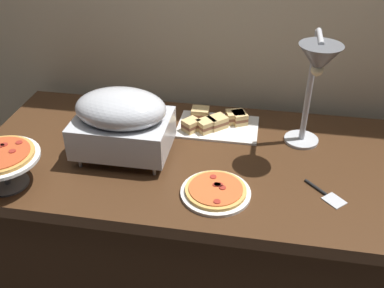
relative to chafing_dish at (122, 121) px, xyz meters
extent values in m
plane|color=#4C443D|center=(0.34, 0.05, -0.92)|extent=(8.00, 8.00, 0.00)
cube|color=#C6B593|center=(0.34, 0.55, 0.28)|extent=(4.40, 0.04, 2.40)
cube|color=#422816|center=(0.34, 0.05, -0.18)|extent=(1.90, 0.84, 0.05)
cube|color=black|center=(0.34, 0.05, -0.56)|extent=(1.75, 0.74, 0.71)
cylinder|color=#B7BABF|center=(-0.15, -0.10, -0.14)|extent=(0.01, 0.01, 0.04)
cylinder|color=#B7BABF|center=(0.15, -0.10, -0.14)|extent=(0.01, 0.01, 0.04)
cylinder|color=#B7BABF|center=(-0.15, 0.10, -0.14)|extent=(0.01, 0.01, 0.04)
cylinder|color=#B7BABF|center=(0.15, 0.10, -0.14)|extent=(0.01, 0.01, 0.04)
cube|color=#B7BABF|center=(0.00, 0.00, -0.05)|extent=(0.36, 0.26, 0.13)
ellipsoid|color=#B7BABF|center=(0.00, 0.00, 0.05)|extent=(0.35, 0.25, 0.14)
cylinder|color=#B7BABF|center=(0.69, 0.23, -0.15)|extent=(0.14, 0.14, 0.01)
cylinder|color=#B7BABF|center=(0.69, 0.23, 0.09)|extent=(0.02, 0.02, 0.46)
cylinder|color=#B7BABF|center=(0.69, 0.15, 0.32)|extent=(0.02, 0.15, 0.02)
cone|color=#595B60|center=(0.69, 0.08, 0.27)|extent=(0.15, 0.15, 0.10)
sphere|color=#F9EAB2|center=(0.69, 0.08, 0.23)|extent=(0.04, 0.04, 0.04)
cylinder|color=white|center=(0.38, -0.18, -0.15)|extent=(0.25, 0.25, 0.01)
cylinder|color=gold|center=(0.38, -0.18, -0.14)|extent=(0.22, 0.22, 0.01)
cylinder|color=#C65628|center=(0.38, -0.18, -0.13)|extent=(0.19, 0.19, 0.00)
cylinder|color=maroon|center=(0.41, -0.17, -0.13)|extent=(0.02, 0.02, 0.00)
cylinder|color=maroon|center=(0.40, -0.25, -0.13)|extent=(0.02, 0.02, 0.00)
cylinder|color=maroon|center=(0.37, -0.12, -0.13)|extent=(0.02, 0.02, 0.00)
cylinder|color=maroon|center=(0.40, -0.16, -0.13)|extent=(0.02, 0.02, 0.00)
cylinder|color=maroon|center=(0.38, -0.16, -0.13)|extent=(0.02, 0.02, 0.00)
cylinder|color=maroon|center=(0.39, -0.16, -0.13)|extent=(0.02, 0.02, 0.00)
cylinder|color=#595B60|center=(-0.36, -0.25, -0.10)|extent=(0.02, 0.02, 0.11)
cylinder|color=#595B60|center=(-0.36, -0.25, -0.15)|extent=(0.15, 0.15, 0.01)
cylinder|color=white|center=(-0.36, -0.25, -0.04)|extent=(0.27, 0.27, 0.01)
cylinder|color=#C68E42|center=(-0.36, -0.25, -0.03)|extent=(0.23, 0.23, 0.01)
cylinder|color=maroon|center=(-0.38, -0.21, -0.01)|extent=(0.02, 0.02, 0.00)
cylinder|color=maroon|center=(-0.32, -0.24, -0.01)|extent=(0.02, 0.02, 0.00)
cylinder|color=maroon|center=(-0.32, -0.18, -0.01)|extent=(0.02, 0.02, 0.00)
cylinder|color=maroon|center=(-0.37, -0.21, -0.01)|extent=(0.02, 0.02, 0.00)
cube|color=white|center=(0.34, 0.27, -0.15)|extent=(0.35, 0.23, 0.01)
cube|color=tan|center=(0.23, 0.21, -0.14)|extent=(0.09, 0.09, 0.02)
cube|color=brown|center=(0.23, 0.21, -0.12)|extent=(0.09, 0.09, 0.01)
cube|color=tan|center=(0.23, 0.21, -0.10)|extent=(0.09, 0.09, 0.02)
cube|color=tan|center=(0.43, 0.31, -0.14)|extent=(0.08, 0.09, 0.02)
cube|color=brown|center=(0.43, 0.31, -0.12)|extent=(0.08, 0.09, 0.01)
cube|color=tan|center=(0.43, 0.31, -0.10)|extent=(0.08, 0.09, 0.02)
cube|color=tan|center=(0.29, 0.22, -0.14)|extent=(0.09, 0.09, 0.02)
cube|color=brown|center=(0.29, 0.22, -0.12)|extent=(0.09, 0.09, 0.01)
cube|color=tan|center=(0.29, 0.22, -0.10)|extent=(0.09, 0.09, 0.02)
cube|color=tan|center=(0.25, 0.32, -0.14)|extent=(0.08, 0.07, 0.02)
cube|color=brown|center=(0.25, 0.32, -0.12)|extent=(0.08, 0.07, 0.01)
cube|color=tan|center=(0.25, 0.32, -0.10)|extent=(0.08, 0.07, 0.02)
cube|color=tan|center=(0.41, 0.32, -0.14)|extent=(0.09, 0.09, 0.02)
cube|color=brown|center=(0.41, 0.32, -0.12)|extent=(0.09, 0.09, 0.01)
cube|color=tan|center=(0.41, 0.32, -0.10)|extent=(0.09, 0.09, 0.02)
cube|color=tan|center=(0.33, 0.26, -0.14)|extent=(0.10, 0.10, 0.02)
cube|color=brown|center=(0.33, 0.26, -0.12)|extent=(0.10, 0.10, 0.01)
cube|color=tan|center=(0.33, 0.26, -0.10)|extent=(0.10, 0.10, 0.02)
cylinder|color=black|center=(-0.13, 0.28, -0.14)|extent=(0.06, 0.06, 0.04)
cylinder|color=gold|center=(-0.13, 0.28, -0.12)|extent=(0.05, 0.05, 0.01)
cube|color=#B7BABF|center=(0.79, -0.14, -0.15)|extent=(0.09, 0.09, 0.00)
cylinder|color=black|center=(0.73, -0.08, -0.15)|extent=(0.08, 0.08, 0.01)
camera|label=1|loc=(0.51, -1.38, 0.85)|focal=41.45mm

